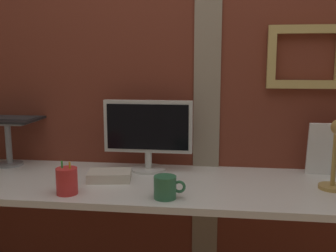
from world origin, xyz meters
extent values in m
cube|color=brown|center=(0.00, 0.37, 1.16)|extent=(3.27, 0.12, 2.32)
cube|color=gray|center=(0.08, 0.31, 1.16)|extent=(0.14, 0.01, 2.32)
cube|color=tan|center=(0.56, 0.29, 1.49)|extent=(0.37, 0.03, 0.04)
cube|color=tan|center=(0.56, 0.29, 1.22)|extent=(0.37, 0.03, 0.04)
cube|color=tan|center=(0.40, 0.29, 1.35)|extent=(0.04, 0.03, 0.23)
cube|color=white|center=(-0.10, 0.00, 0.76)|extent=(2.35, 0.62, 0.03)
cylinder|color=silver|center=(-0.21, 0.19, 0.78)|extent=(0.18, 0.18, 0.01)
cylinder|color=silver|center=(-0.21, 0.19, 0.83)|extent=(0.04, 0.04, 0.08)
cube|color=silver|center=(-0.21, 0.19, 1.00)|extent=(0.45, 0.04, 0.27)
cube|color=black|center=(-0.21, 0.17, 1.00)|extent=(0.42, 0.00, 0.23)
cylinder|color=gray|center=(-0.98, 0.19, 0.78)|extent=(0.14, 0.14, 0.01)
cylinder|color=gray|center=(-0.98, 0.19, 0.90)|extent=(0.03, 0.03, 0.22)
cube|color=gray|center=(-0.98, 0.19, 1.02)|extent=(0.28, 0.22, 0.01)
cube|color=black|center=(-0.98, 0.19, 1.03)|extent=(0.33, 0.25, 0.01)
cube|color=#2D2D30|center=(-0.98, 0.21, 1.03)|extent=(0.29, 0.16, 0.00)
cube|color=black|center=(-0.98, 0.35, 1.14)|extent=(0.33, 0.08, 0.22)
cube|color=black|center=(-0.98, 0.34, 1.14)|extent=(0.30, 0.06, 0.19)
cylinder|color=tan|center=(0.65, 0.00, 0.78)|extent=(0.12, 0.12, 0.02)
cylinder|color=tan|center=(0.65, 0.00, 0.93)|extent=(0.02, 0.02, 0.29)
cylinder|color=red|center=(-0.49, -0.21, 0.83)|extent=(0.09, 0.09, 0.11)
cylinder|color=yellow|center=(-0.47, -0.21, 0.85)|extent=(0.01, 0.02, 0.13)
cylinder|color=green|center=(-0.51, -0.21, 0.85)|extent=(0.01, 0.01, 0.13)
cylinder|color=#33724C|center=(-0.07, -0.21, 0.82)|extent=(0.09, 0.09, 0.09)
torus|color=#33724C|center=(-0.01, -0.21, 0.83)|extent=(0.05, 0.01, 0.05)
cube|color=silver|center=(-0.37, 0.00, 0.80)|extent=(0.22, 0.17, 0.04)
camera|label=1|loc=(0.13, -1.72, 1.33)|focal=41.36mm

